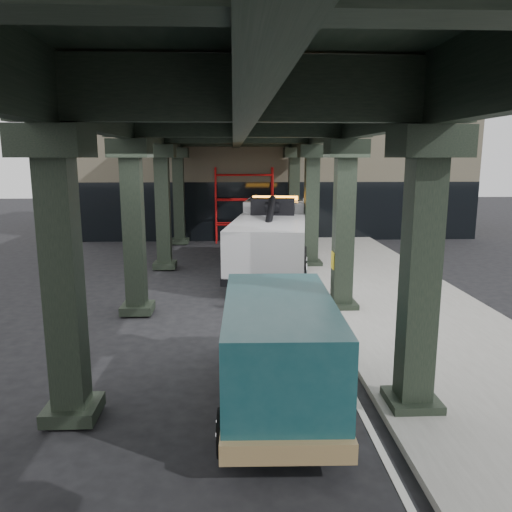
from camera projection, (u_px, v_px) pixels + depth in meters
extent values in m
plane|color=black|center=(257.00, 336.00, 12.80)|extent=(90.00, 90.00, 0.00)
cube|color=gray|center=(403.00, 308.00, 14.95)|extent=(5.00, 40.00, 0.15)
cube|color=silver|center=(311.00, 311.00, 14.83)|extent=(0.12, 38.00, 0.01)
cube|color=black|center=(420.00, 277.00, 8.51)|extent=(0.55, 0.55, 5.00)
cube|color=black|center=(429.00, 142.00, 8.07)|extent=(1.10, 1.10, 0.50)
cube|color=black|center=(412.00, 402.00, 8.96)|extent=(0.90, 0.90, 0.24)
cube|color=black|center=(343.00, 228.00, 14.39)|extent=(0.55, 0.55, 5.00)
cube|color=black|center=(346.00, 148.00, 13.95)|extent=(1.10, 1.10, 0.50)
cube|color=black|center=(341.00, 305.00, 14.84)|extent=(0.90, 0.90, 0.24)
cube|color=black|center=(311.00, 208.00, 20.27)|extent=(0.55, 0.55, 5.00)
cube|color=black|center=(313.00, 151.00, 19.83)|extent=(1.10, 1.10, 0.50)
cube|color=black|center=(310.00, 263.00, 20.72)|extent=(0.90, 0.90, 0.24)
cube|color=black|center=(294.00, 196.00, 26.15)|extent=(0.55, 0.55, 5.00)
cube|color=black|center=(294.00, 153.00, 25.71)|extent=(1.10, 1.10, 0.50)
cube|color=black|center=(293.00, 240.00, 26.60)|extent=(0.90, 0.90, 0.24)
cube|color=black|center=(63.00, 281.00, 8.24)|extent=(0.55, 0.55, 5.00)
cube|color=black|center=(52.00, 141.00, 7.81)|extent=(1.10, 1.10, 0.50)
cube|color=black|center=(73.00, 410.00, 8.69)|extent=(0.90, 0.90, 0.24)
cube|color=black|center=(134.00, 229.00, 14.12)|extent=(0.55, 0.55, 5.00)
cube|color=black|center=(130.00, 148.00, 13.69)|extent=(1.10, 1.10, 0.50)
cube|color=black|center=(138.00, 308.00, 14.57)|extent=(0.90, 0.90, 0.24)
cube|color=black|center=(163.00, 208.00, 20.00)|extent=(0.55, 0.55, 5.00)
cube|color=black|center=(161.00, 151.00, 19.57)|extent=(1.10, 1.10, 0.50)
cube|color=black|center=(165.00, 265.00, 20.45)|extent=(0.90, 0.90, 0.24)
cube|color=black|center=(179.00, 197.00, 25.88)|extent=(0.55, 0.55, 5.00)
cube|color=black|center=(178.00, 153.00, 25.45)|extent=(1.10, 1.10, 0.50)
cube|color=black|center=(180.00, 241.00, 26.33)|extent=(0.90, 0.90, 0.24)
cube|color=black|center=(347.00, 119.00, 13.80)|extent=(0.35, 32.00, 1.10)
cube|color=black|center=(129.00, 118.00, 13.53)|extent=(0.35, 32.00, 1.10)
cube|color=black|center=(239.00, 119.00, 13.67)|extent=(0.35, 32.00, 1.10)
cube|color=black|center=(239.00, 92.00, 13.53)|extent=(7.40, 32.00, 0.30)
cube|color=#C6B793|center=(273.00, 166.00, 31.71)|extent=(22.00, 10.00, 8.00)
cylinder|color=red|center=(216.00, 205.00, 26.95)|extent=(0.08, 0.08, 4.00)
cylinder|color=red|center=(216.00, 206.00, 26.16)|extent=(0.08, 0.08, 4.00)
cylinder|color=red|center=(272.00, 204.00, 27.08)|extent=(0.08, 0.08, 4.00)
cylinder|color=red|center=(273.00, 206.00, 26.30)|extent=(0.08, 0.08, 4.00)
cylinder|color=red|center=(244.00, 223.00, 27.21)|extent=(3.00, 0.08, 0.08)
cylinder|color=red|center=(244.00, 199.00, 26.96)|extent=(3.00, 0.08, 0.08)
cylinder|color=red|center=(244.00, 175.00, 26.70)|extent=(3.00, 0.08, 0.08)
cube|color=black|center=(271.00, 255.00, 19.55)|extent=(2.26, 8.24, 0.27)
cube|color=silver|center=(275.00, 222.00, 22.08)|extent=(2.91, 2.96, 1.96)
cube|color=silver|center=(277.00, 231.00, 23.30)|extent=(2.64, 1.12, 0.98)
cube|color=black|center=(276.00, 209.00, 22.24)|extent=(2.57, 1.75, 0.93)
cube|color=silver|center=(269.00, 242.00, 18.19)|extent=(3.37, 5.76, 1.52)
cube|color=orange|center=(275.00, 198.00, 21.66)|extent=(1.98, 0.58, 0.17)
cube|color=black|center=(273.00, 207.00, 20.11)|extent=(1.82, 0.90, 0.65)
cylinder|color=black|center=(269.00, 219.00, 18.25)|extent=(0.81, 3.81, 1.46)
cube|color=black|center=(262.00, 291.00, 15.69)|extent=(0.54, 1.56, 0.20)
cube|color=black|center=(260.00, 299.00, 14.96)|extent=(1.76, 0.52, 0.20)
cylinder|color=black|center=(249.00, 245.00, 22.73)|extent=(0.55, 1.24, 1.20)
cylinder|color=silver|center=(249.00, 245.00, 22.73)|extent=(0.52, 0.71, 0.66)
cylinder|color=black|center=(302.00, 246.00, 22.49)|extent=(0.55, 1.24, 1.20)
cylinder|color=silver|center=(302.00, 246.00, 22.49)|extent=(0.52, 0.71, 0.66)
cylinder|color=black|center=(239.00, 261.00, 19.22)|extent=(0.55, 1.24, 1.20)
cylinder|color=silver|center=(239.00, 261.00, 19.22)|extent=(0.52, 0.71, 0.66)
cylinder|color=black|center=(301.00, 262.00, 18.99)|extent=(0.55, 1.24, 1.20)
cylinder|color=silver|center=(301.00, 262.00, 18.99)|extent=(0.52, 0.71, 0.66)
cylinder|color=black|center=(234.00, 269.00, 17.84)|extent=(0.55, 1.24, 1.20)
cylinder|color=silver|center=(234.00, 269.00, 17.84)|extent=(0.52, 0.71, 0.66)
cylinder|color=black|center=(301.00, 270.00, 17.61)|extent=(0.55, 1.24, 1.20)
cylinder|color=silver|center=(301.00, 270.00, 17.61)|extent=(0.52, 0.71, 0.66)
cube|color=#134045|center=(272.00, 322.00, 11.26)|extent=(1.86, 1.03, 0.80)
cube|color=#134045|center=(279.00, 348.00, 8.78)|extent=(1.98, 4.07, 1.74)
cube|color=#9A7D4E|center=(277.00, 377.00, 9.27)|extent=(2.04, 5.05, 0.31)
cube|color=black|center=(273.00, 296.00, 10.77)|extent=(1.75, 0.43, 0.74)
cube|color=black|center=(278.00, 319.00, 8.96)|extent=(1.99, 3.27, 0.49)
cube|color=silver|center=(271.00, 330.00, 11.80)|extent=(1.79, 0.15, 0.27)
cylinder|color=black|center=(232.00, 343.00, 11.29)|extent=(0.27, 0.76, 0.75)
cylinder|color=silver|center=(232.00, 343.00, 11.29)|extent=(0.30, 0.42, 0.41)
cylinder|color=black|center=(311.00, 342.00, 11.33)|extent=(0.27, 0.76, 0.75)
cylinder|color=silver|center=(311.00, 342.00, 11.33)|extent=(0.30, 0.42, 0.41)
cylinder|color=black|center=(226.00, 433.00, 7.61)|extent=(0.27, 0.76, 0.75)
cylinder|color=silver|center=(226.00, 433.00, 7.61)|extent=(0.30, 0.42, 0.41)
cylinder|color=black|center=(342.00, 431.00, 7.65)|extent=(0.27, 0.76, 0.75)
cylinder|color=silver|center=(342.00, 431.00, 7.65)|extent=(0.30, 0.42, 0.41)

